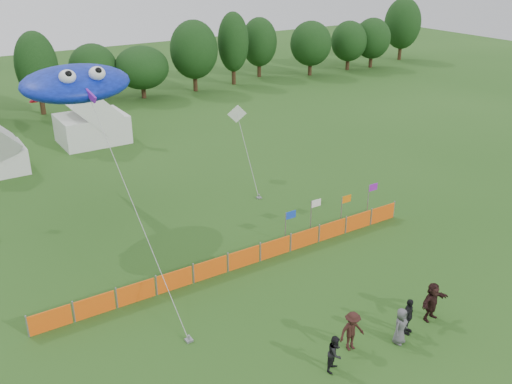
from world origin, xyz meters
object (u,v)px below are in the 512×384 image
spectator_e (400,326)px  spectator_f (432,301)px  spectator_c (352,331)px  spectator_d (408,316)px  barrier_fence (244,258)px  stingray_kite (75,82)px  tent_right (91,120)px  spectator_b (335,353)px

spectator_e → spectator_f: 2.45m
spectator_c → spectator_d: bearing=-4.1°
barrier_fence → stingray_kite: bearing=113.6°
tent_right → spectator_e: 33.59m
stingray_kite → spectator_b: bearing=-79.5°
barrier_fence → tent_right: bearing=90.2°
tent_right → spectator_f: bearing=-81.7°
tent_right → spectator_b: bearing=-91.7°
tent_right → spectator_c: bearing=-89.3°
spectator_d → stingray_kite: 22.27m
spectator_e → stingray_kite: 22.28m
spectator_e → spectator_f: bearing=-4.8°
spectator_b → spectator_f: spectator_f is taller
tent_right → spectator_d: tent_right is taller
spectator_b → tent_right: bearing=60.6°
spectator_f → stingray_kite: 22.76m
spectator_e → spectator_f: (2.41, 0.43, 0.10)m
tent_right → spectator_f: size_ratio=2.97×
barrier_fence → spectator_c: 8.16m
spectator_d → tent_right: bearing=72.9°
tent_right → spectator_f: (4.84, -33.05, -1.05)m
spectator_b → spectator_d: bearing=-26.2°
spectator_b → spectator_e: 3.43m
tent_right → barrier_fence: 24.60m
barrier_fence → spectator_d: size_ratio=12.77×
spectator_f → spectator_c: bearing=170.4°
spectator_c → spectator_f: bearing=1.3°
spectator_b → stingray_kite: 21.30m
barrier_fence → spectator_e: size_ratio=13.06×
barrier_fence → spectator_e: bearing=-75.4°
spectator_e → stingray_kite: bearing=94.8°
spectator_b → spectator_c: (1.40, 0.60, 0.11)m
spectator_d → stingray_kite: bearing=89.2°
spectator_c → spectator_e: bearing=-15.3°
tent_right → spectator_e: size_ratio=3.32×
spectator_c → spectator_e: (2.03, -0.78, -0.07)m
spectator_b → spectator_e: spectator_e is taller
barrier_fence → spectator_e: 9.23m
spectator_d → spectator_e: (-0.76, -0.29, -0.02)m
spectator_b → spectator_c: 1.53m
tent_right → spectator_b: tent_right is taller
tent_right → stingray_kite: (-4.62, -13.73, 6.39)m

